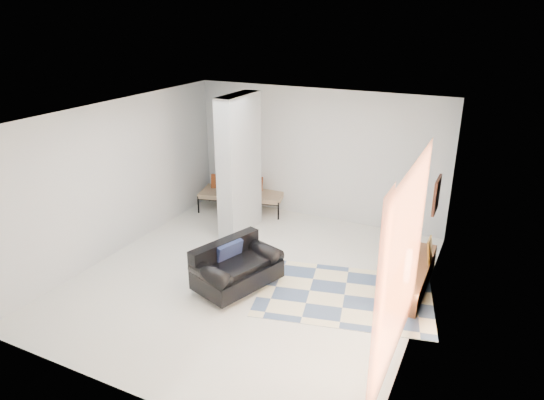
% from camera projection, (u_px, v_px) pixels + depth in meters
% --- Properties ---
extents(floor, '(6.00, 6.00, 0.00)m').
position_uv_depth(floor, '(251.00, 278.00, 8.26)').
color(floor, silver).
rests_on(floor, ground).
extents(ceiling, '(6.00, 6.00, 0.00)m').
position_uv_depth(ceiling, '(249.00, 114.00, 7.24)').
color(ceiling, white).
rests_on(ceiling, wall_back).
extents(wall_back, '(6.00, 0.00, 6.00)m').
position_uv_depth(wall_back, '(317.00, 155.00, 10.26)').
color(wall_back, silver).
rests_on(wall_back, ground).
extents(wall_front, '(6.00, 0.00, 6.00)m').
position_uv_depth(wall_front, '(118.00, 292.00, 5.23)').
color(wall_front, silver).
rests_on(wall_front, ground).
extents(wall_left, '(0.00, 6.00, 6.00)m').
position_uv_depth(wall_left, '(118.00, 177.00, 8.87)').
color(wall_left, silver).
rests_on(wall_left, ground).
extents(wall_right, '(0.00, 6.00, 6.00)m').
position_uv_depth(wall_right, '(427.00, 233.00, 6.63)').
color(wall_right, silver).
rests_on(wall_right, ground).
extents(partition_column, '(0.35, 1.20, 2.80)m').
position_uv_depth(partition_column, '(239.00, 166.00, 9.54)').
color(partition_column, '#ABB0B3').
rests_on(partition_column, floor).
extents(hallway_door, '(0.85, 0.06, 2.04)m').
position_uv_depth(hallway_door, '(231.00, 160.00, 11.22)').
color(hallway_door, silver).
rests_on(hallway_door, floor).
extents(curtain, '(0.00, 2.55, 2.55)m').
position_uv_depth(curtain, '(404.00, 266.00, 5.68)').
color(curtain, '#FD7742').
rests_on(curtain, wall_right).
extents(wall_art, '(0.04, 0.45, 0.55)m').
position_uv_depth(wall_art, '(437.00, 195.00, 7.30)').
color(wall_art, '#38180F').
rests_on(wall_art, wall_right).
extents(media_console, '(0.45, 1.83, 0.80)m').
position_uv_depth(media_console, '(413.00, 276.00, 7.91)').
color(media_console, brown).
rests_on(media_console, floor).
extents(loveseat, '(1.21, 1.57, 0.76)m').
position_uv_depth(loveseat, '(235.00, 267.00, 7.87)').
color(loveseat, silver).
rests_on(loveseat, floor).
extents(daybed, '(2.00, 1.21, 0.77)m').
position_uv_depth(daybed, '(241.00, 192.00, 10.98)').
color(daybed, black).
rests_on(daybed, floor).
extents(area_rug, '(3.06, 2.38, 0.01)m').
position_uv_depth(area_rug, '(344.00, 295.00, 7.74)').
color(area_rug, beige).
rests_on(area_rug, floor).
extents(cylinder_lamp, '(0.10, 0.10, 0.53)m').
position_uv_depth(cylinder_lamp, '(408.00, 266.00, 7.28)').
color(cylinder_lamp, silver).
rests_on(cylinder_lamp, media_console).
extents(bronze_figurine, '(0.12, 0.12, 0.23)m').
position_uv_depth(bronze_figurine, '(416.00, 249.00, 8.13)').
color(bronze_figurine, black).
rests_on(bronze_figurine, media_console).
extents(vase, '(0.21, 0.21, 0.21)m').
position_uv_depth(vase, '(411.00, 262.00, 7.74)').
color(vase, silver).
rests_on(vase, media_console).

